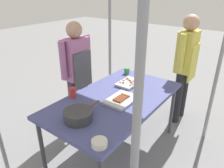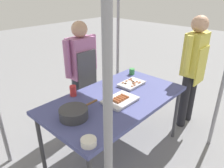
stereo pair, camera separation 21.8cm
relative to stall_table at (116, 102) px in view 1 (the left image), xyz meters
The scene contains 10 objects.
ground_plane 0.70m from the stall_table, ahead, with size 18.00×18.00×0.00m, color slate.
stall_table is the anchor object (origin of this frame).
tray_grilled_sausages 0.13m from the stall_table, 108.44° to the right, with size 0.36×0.25×0.05m.
tray_meat_skewers 0.39m from the stall_table, 10.82° to the left, with size 0.32×0.21×0.04m.
cooking_wok 0.56m from the stall_table, behind, with size 0.43×0.27×0.10m.
condiment_bowl 0.79m from the stall_table, 153.23° to the right, with size 0.13×0.13×0.05m, color silver.
drink_cup_near_edge 0.73m from the stall_table, 23.41° to the left, with size 0.07×0.07×0.08m, color #3F994C.
drink_cup_by_wok 0.48m from the stall_table, 126.51° to the left, with size 0.07×0.07×0.12m, color red.
vendor_woman 0.77m from the stall_table, 78.20° to the left, with size 0.52×0.22×1.48m.
customer_nearby 1.24m from the stall_table, 16.35° to the right, with size 0.52×0.23×1.54m.
Camera 1 is at (-1.68, -1.20, 1.87)m, focal length 34.22 mm.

